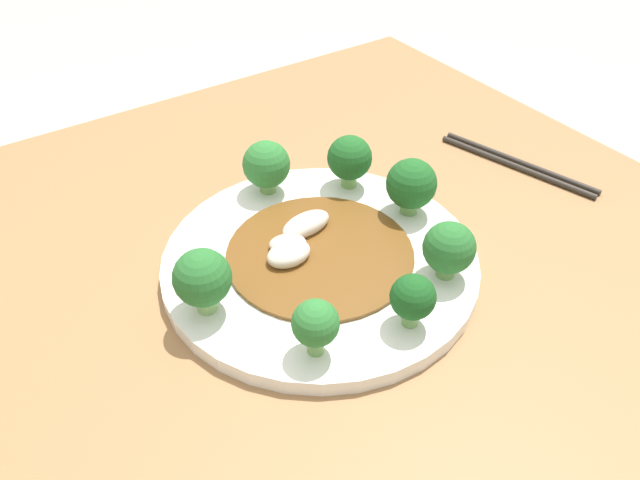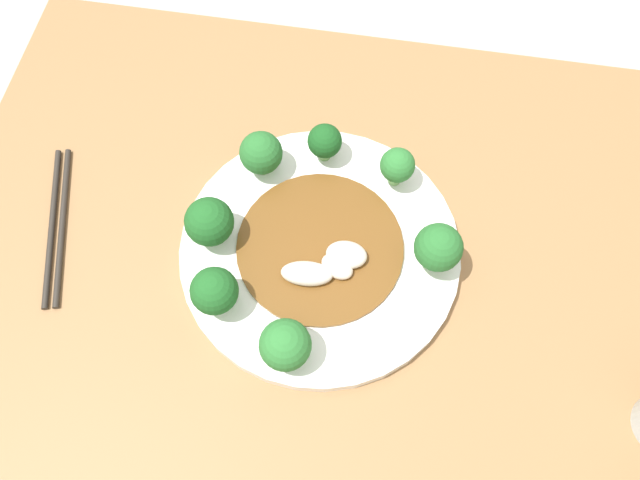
{
  "view_description": "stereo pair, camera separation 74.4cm",
  "coord_description": "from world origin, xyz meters",
  "views": [
    {
      "loc": [
        0.23,
        0.44,
        1.16
      ],
      "look_at": [
        -0.03,
        0.05,
        0.77
      ],
      "focal_mm": 35.0,
      "sensor_mm": 36.0,
      "label": 1
    },
    {
      "loc": [
        0.02,
        -0.24,
        1.39
      ],
      "look_at": [
        -0.03,
        0.05,
        0.77
      ],
      "focal_mm": 35.0,
      "sensor_mm": 36.0,
      "label": 2
    }
  ],
  "objects": [
    {
      "name": "ground_plane",
      "position": [
        0.0,
        0.0,
        0.0
      ],
      "size": [
        8.0,
        8.0,
        0.0
      ],
      "primitive_type": "plane",
      "color": "#B7B2A8"
    },
    {
      "name": "table",
      "position": [
        0.0,
        0.0,
        0.37
      ],
      "size": [
        0.95,
        0.76,
        0.73
      ],
      "color": "olive",
      "rests_on": "ground_plane"
    },
    {
      "name": "plate",
      "position": [
        -0.03,
        0.05,
        0.74
      ],
      "size": [
        0.32,
        0.32,
        0.02
      ],
      "color": "white",
      "rests_on": "table"
    },
    {
      "name": "broccoli_southwest",
      "position": [
        -0.13,
        -0.03,
        0.78
      ],
      "size": [
        0.05,
        0.05,
        0.06
      ],
      "color": "#7AAD5B",
      "rests_on": "plate"
    },
    {
      "name": "broccoli_northeast",
      "position": [
        0.04,
        0.15,
        0.78
      ],
      "size": [
        0.04,
        0.04,
        0.06
      ],
      "color": "#70A356",
      "rests_on": "plate"
    },
    {
      "name": "broccoli_east",
      "position": [
        0.1,
        0.05,
        0.78
      ],
      "size": [
        0.05,
        0.05,
        0.07
      ],
      "color": "#89B76B",
      "rests_on": "plate"
    },
    {
      "name": "broccoli_south",
      "position": [
        -0.05,
        -0.08,
        0.78
      ],
      "size": [
        0.05,
        0.05,
        0.06
      ],
      "color": "#70A356",
      "rests_on": "plate"
    },
    {
      "name": "broccoli_northwest",
      "position": [
        -0.11,
        0.14,
        0.78
      ],
      "size": [
        0.05,
        0.05,
        0.06
      ],
      "color": "#70A356",
      "rests_on": "plate"
    },
    {
      "name": "broccoli_north",
      "position": [
        -0.05,
        0.17,
        0.78
      ],
      "size": [
        0.04,
        0.04,
        0.05
      ],
      "color": "#70A356",
      "rests_on": "plate"
    },
    {
      "name": "broccoli_west",
      "position": [
        -0.15,
        0.04,
        0.78
      ],
      "size": [
        0.05,
        0.05,
        0.06
      ],
      "color": "#70A356",
      "rests_on": "plate"
    },
    {
      "name": "stirfry_center",
      "position": [
        -0.03,
        0.04,
        0.75
      ],
      "size": [
        0.19,
        0.19,
        0.02
      ],
      "color": "brown",
      "rests_on": "plate"
    },
    {
      "name": "chopsticks",
      "position": [
        -0.34,
        0.03,
        0.73
      ],
      "size": [
        0.07,
        0.2,
        0.01
      ],
      "color": "#2D2823",
      "rests_on": "table"
    }
  ]
}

